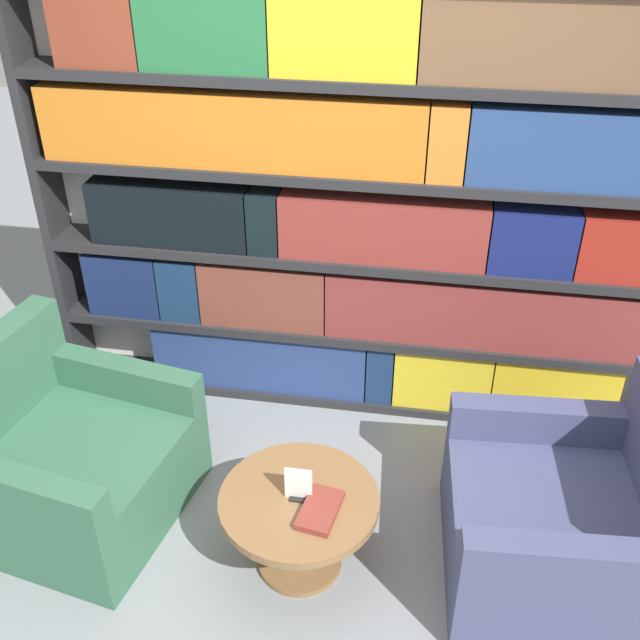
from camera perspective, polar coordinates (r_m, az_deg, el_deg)
ground_plane at (r=3.53m, az=-0.54°, el=-18.78°), size 14.00×14.00×0.00m
bookshelf at (r=3.85m, az=2.97°, el=7.76°), size 3.35×0.30×2.29m
armchair_left at (r=3.79m, az=-18.64°, el=-10.16°), size 1.07×1.07×0.87m
armchair_right at (r=3.50m, az=18.35°, el=-14.50°), size 0.98×0.98×0.87m
coffee_table at (r=3.35m, az=-1.60°, el=-14.76°), size 0.69×0.69×0.42m
table_sign at (r=3.21m, az=-1.65°, el=-12.52°), size 0.12×0.06×0.16m
stray_book at (r=3.19m, az=0.00°, el=-14.27°), size 0.18×0.27×0.03m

